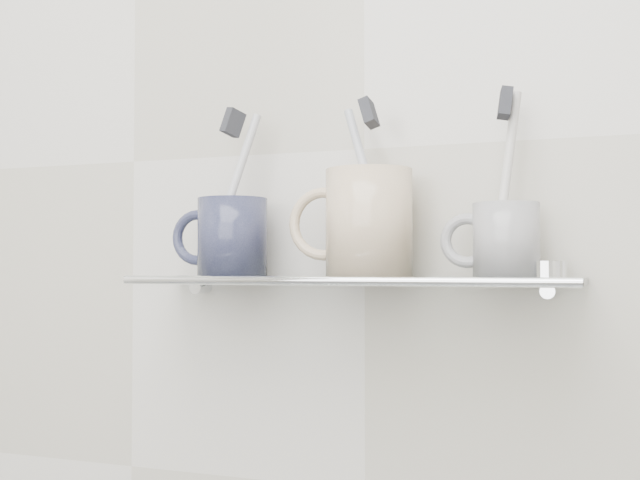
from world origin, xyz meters
The scene contains 18 objects.
wall_back centered at (0.00, 1.10, 1.25)m, with size 2.50×2.50×0.00m, color beige.
shelf_glass centered at (0.00, 1.04, 1.10)m, with size 0.50×0.12×0.01m, color silver.
shelf_rail centered at (0.00, 0.98, 1.10)m, with size 0.01×0.01×0.50m, color silver.
bracket_left centered at (-0.21, 1.09, 1.09)m, with size 0.02×0.02×0.03m, color silver.
bracket_right centered at (0.21, 1.09, 1.09)m, with size 0.02×0.02×0.03m, color silver.
mug_left centered at (-0.14, 1.04, 1.15)m, with size 0.08×0.08×0.09m, color #1B1E35.
mug_left_handle centered at (-0.19, 1.04, 1.15)m, with size 0.07×0.07×0.01m, color #1B1E35.
toothbrush_left centered at (-0.14, 1.04, 1.20)m, with size 0.01×0.01×0.19m, color #BDBDBD.
bristles_left centered at (-0.14, 1.04, 1.28)m, with size 0.01×0.02×0.03m, color #26282D.
mug_center centered at (0.02, 1.04, 1.16)m, with size 0.10×0.10×0.12m, color beige.
mug_center_handle centered at (-0.03, 1.04, 1.16)m, with size 0.08×0.08×0.01m, color beige.
toothbrush_center centered at (0.02, 1.04, 1.20)m, with size 0.01×0.01×0.19m, color #999EAA.
bristles_center centered at (0.02, 1.04, 1.28)m, with size 0.01×0.02×0.03m, color #26282D.
mug_right centered at (0.17, 1.04, 1.14)m, with size 0.07×0.07×0.08m, color white.
mug_right_handle centered at (0.13, 1.04, 1.14)m, with size 0.06×0.06×0.01m, color white.
toothbrush_right centered at (0.17, 1.04, 1.20)m, with size 0.01×0.01×0.19m, color beige.
bristles_right centered at (0.17, 1.04, 1.28)m, with size 0.01×0.02×0.03m, color #26282D.
chrome_cap centered at (0.21, 1.04, 1.11)m, with size 0.04×0.04×0.02m, color silver.
Camera 1 is at (0.29, 0.20, 1.11)m, focal length 45.00 mm.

